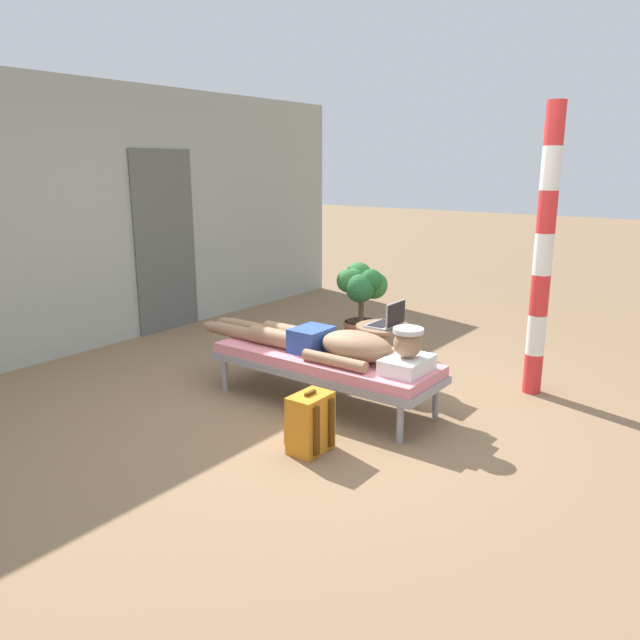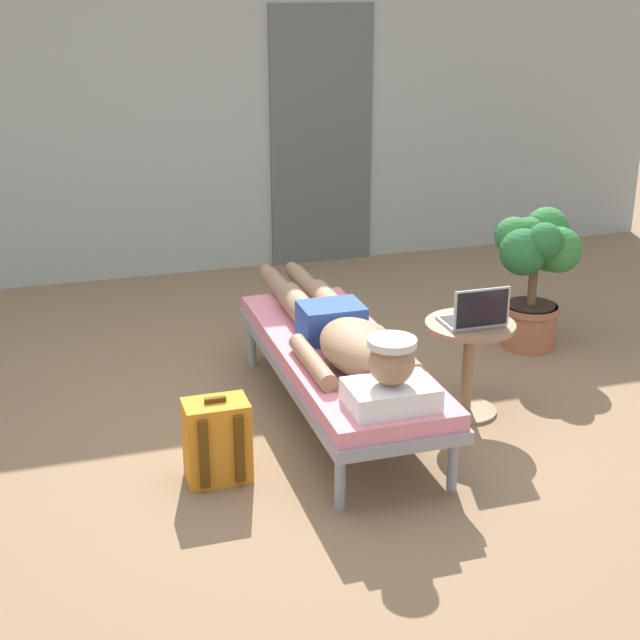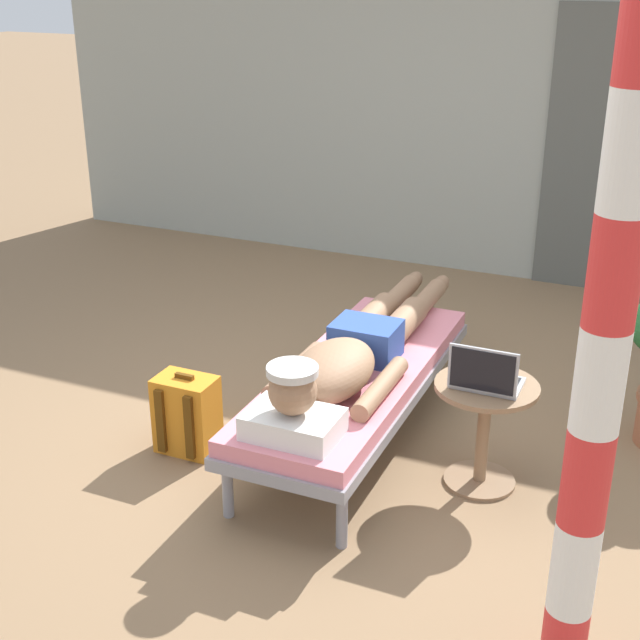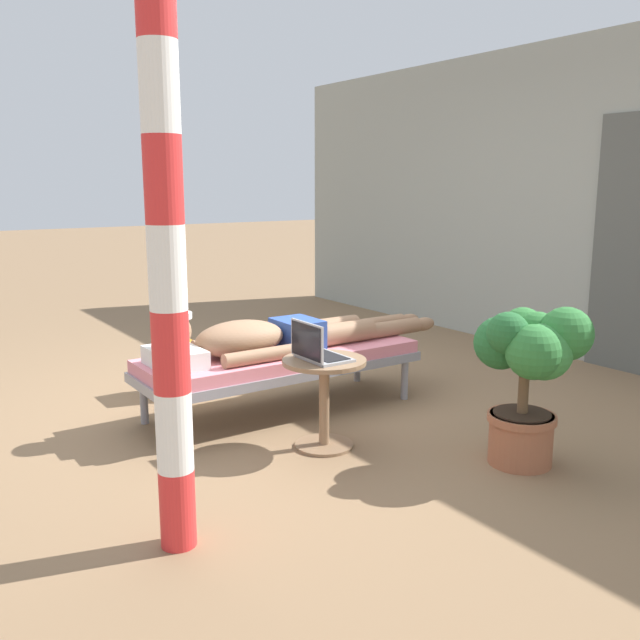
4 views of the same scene
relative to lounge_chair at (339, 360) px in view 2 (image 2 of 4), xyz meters
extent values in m
plane|color=#846647|center=(-0.16, -0.15, -0.35)|extent=(40.00, 40.00, 0.00)
cube|color=#999E93|center=(0.00, 2.92, 1.00)|extent=(7.60, 0.20, 2.70)
cube|color=#545651|center=(0.78, 2.81, 0.67)|extent=(0.84, 0.03, 2.04)
cylinder|color=gray|center=(-0.27, 0.85, -0.21)|extent=(0.05, 0.05, 0.28)
cylinder|color=gray|center=(0.27, 0.85, -0.21)|extent=(0.05, 0.05, 0.28)
cylinder|color=gray|center=(-0.27, -0.85, -0.21)|extent=(0.05, 0.05, 0.28)
cylinder|color=gray|center=(0.27, -0.85, -0.21)|extent=(0.05, 0.05, 0.28)
cube|color=gray|center=(0.00, 0.00, -0.04)|extent=(0.65, 1.90, 0.06)
cube|color=pink|center=(0.00, 0.00, 0.03)|extent=(0.62, 1.86, 0.08)
cube|color=white|center=(0.00, -0.74, 0.13)|extent=(0.40, 0.28, 0.11)
sphere|color=#997051|center=(0.00, -0.74, 0.29)|extent=(0.21, 0.21, 0.21)
cylinder|color=silver|center=(0.00, -0.74, 0.38)|extent=(0.22, 0.22, 0.03)
ellipsoid|color=#997051|center=(0.00, -0.30, 0.19)|extent=(0.35, 0.60, 0.23)
cylinder|color=#997051|center=(-0.22, -0.25, 0.12)|extent=(0.09, 0.55, 0.09)
cylinder|color=#997051|center=(0.22, -0.25, 0.12)|extent=(0.09, 0.55, 0.09)
cube|color=#2D4C9E|center=(0.00, 0.13, 0.17)|extent=(0.33, 0.26, 0.19)
cylinder|color=#997051|center=(-0.09, 0.47, 0.15)|extent=(0.15, 0.42, 0.15)
cylinder|color=#997051|center=(-0.09, 0.90, 0.13)|extent=(0.11, 0.44, 0.11)
ellipsoid|color=#997051|center=(-0.09, 1.19, 0.12)|extent=(0.09, 0.20, 0.10)
cylinder|color=#997051|center=(0.09, 0.47, 0.15)|extent=(0.15, 0.42, 0.15)
cylinder|color=#997051|center=(0.09, 0.90, 0.13)|extent=(0.11, 0.44, 0.11)
ellipsoid|color=#997051|center=(0.09, 1.19, 0.12)|extent=(0.09, 0.20, 0.10)
cylinder|color=#8C6B4C|center=(0.69, -0.13, -0.34)|extent=(0.34, 0.34, 0.02)
cylinder|color=#8C6B4C|center=(0.69, -0.13, -0.09)|extent=(0.06, 0.06, 0.48)
cylinder|color=#8C6B4C|center=(0.69, -0.13, 0.17)|extent=(0.48, 0.48, 0.02)
cube|color=#A5A8AD|center=(0.69, -0.13, 0.19)|extent=(0.31, 0.22, 0.02)
cube|color=black|center=(0.69, -0.12, 0.20)|extent=(0.27, 0.15, 0.00)
cube|color=#A5A8AD|center=(0.69, -0.24, 0.30)|extent=(0.31, 0.01, 0.21)
cube|color=black|center=(0.69, -0.25, 0.30)|extent=(0.29, 0.00, 0.19)
cube|color=orange|center=(-0.74, -0.43, -0.15)|extent=(0.30, 0.20, 0.40)
cube|color=orange|center=(-0.74, -0.31, -0.22)|extent=(0.22, 0.04, 0.18)
cube|color=#56330C|center=(-0.82, -0.54, -0.15)|extent=(0.04, 0.02, 0.34)
cube|color=#56330C|center=(-0.66, -0.54, -0.15)|extent=(0.04, 0.02, 0.34)
cube|color=#56330C|center=(-0.74, -0.43, 0.07)|extent=(0.10, 0.02, 0.02)
cylinder|color=#9E5B3D|center=(1.49, 0.62, -0.21)|extent=(0.34, 0.34, 0.28)
cylinder|color=#9E5B3D|center=(1.49, 0.62, -0.09)|extent=(0.37, 0.37, 0.04)
cylinder|color=#332319|center=(1.49, 0.62, -0.06)|extent=(0.31, 0.31, 0.01)
cylinder|color=brown|center=(1.49, 0.62, 0.10)|extent=(0.06, 0.06, 0.33)
sphere|color=#38843D|center=(1.59, 0.63, 0.30)|extent=(0.30, 0.30, 0.30)
sphere|color=#2D7233|center=(1.63, 0.75, 0.39)|extent=(0.28, 0.28, 0.28)
sphere|color=#2D7233|center=(1.48, 0.71, 0.37)|extent=(0.22, 0.22, 0.22)
sphere|color=#2D7233|center=(1.38, 0.71, 0.37)|extent=(0.24, 0.24, 0.24)
sphere|color=#23602D|center=(1.37, 0.56, 0.31)|extent=(0.29, 0.29, 0.29)
sphere|color=#23602D|center=(1.47, 0.49, 0.39)|extent=(0.22, 0.22, 0.22)
sphere|color=#2D7233|center=(1.60, 0.54, 0.31)|extent=(0.28, 0.28, 0.28)
camera|label=1|loc=(-3.78, -2.76, 1.54)|focal=34.63mm
camera|label=2|loc=(-1.42, -4.24, 1.91)|focal=51.84mm
camera|label=3|loc=(1.43, -3.70, 1.98)|focal=49.19mm
camera|label=4|loc=(3.79, -2.28, 1.16)|focal=38.64mm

